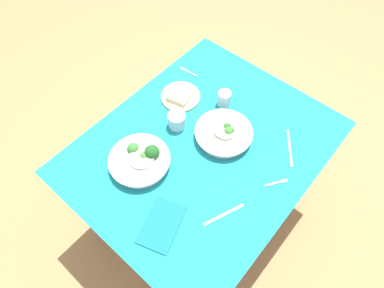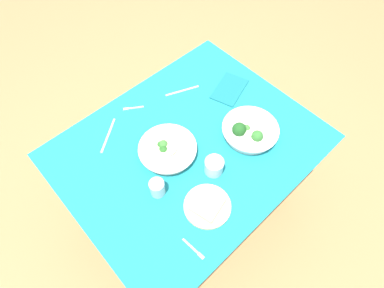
{
  "view_description": "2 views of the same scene",
  "coord_description": "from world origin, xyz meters",
  "px_view_note": "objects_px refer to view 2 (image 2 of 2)",
  "views": [
    {
      "loc": [
        -0.66,
        -0.5,
        1.97
      ],
      "look_at": [
        -0.03,
        0.05,
        0.7
      ],
      "focal_mm": 31.1,
      "sensor_mm": 36.0,
      "label": 1
    },
    {
      "loc": [
        0.51,
        0.57,
        1.93
      ],
      "look_at": [
        -0.01,
        0.01,
        0.7
      ],
      "focal_mm": 28.93,
      "sensor_mm": 36.0,
      "label": 2
    }
  ],
  "objects_px": {
    "napkin_folded_upper": "(229,89)",
    "broccoli_bowl_near": "(167,150)",
    "table_knife_left": "(108,135)",
    "bread_side_plate": "(207,205)",
    "fork_by_near_bowl": "(132,108)",
    "broccoli_bowl_far": "(249,131)",
    "water_glass_side": "(214,166)",
    "fork_by_far_bowl": "(194,250)",
    "water_glass_center": "(157,188)",
    "table_knife_right": "(182,91)"
  },
  "relations": [
    {
      "from": "broccoli_bowl_far",
      "to": "broccoli_bowl_near",
      "type": "xyz_separation_m",
      "value": [
        0.35,
        -0.19,
        -0.0
      ]
    },
    {
      "from": "fork_by_near_bowl",
      "to": "table_knife_left",
      "type": "height_order",
      "value": "same"
    },
    {
      "from": "napkin_folded_upper",
      "to": "broccoli_bowl_near",
      "type": "bearing_deg",
      "value": 8.55
    },
    {
      "from": "fork_by_near_bowl",
      "to": "bread_side_plate",
      "type": "bearing_deg",
      "value": 115.91
    },
    {
      "from": "table_knife_left",
      "to": "broccoli_bowl_far",
      "type": "bearing_deg",
      "value": 100.66
    },
    {
      "from": "bread_side_plate",
      "to": "water_glass_center",
      "type": "distance_m",
      "value": 0.22
    },
    {
      "from": "fork_by_near_bowl",
      "to": "broccoli_bowl_near",
      "type": "bearing_deg",
      "value": 117.0
    },
    {
      "from": "fork_by_far_bowl",
      "to": "table_knife_right",
      "type": "distance_m",
      "value": 0.82
    },
    {
      "from": "water_glass_center",
      "to": "fork_by_far_bowl",
      "type": "bearing_deg",
      "value": 79.58
    },
    {
      "from": "broccoli_bowl_far",
      "to": "napkin_folded_upper",
      "type": "height_order",
      "value": "broccoli_bowl_far"
    },
    {
      "from": "water_glass_side",
      "to": "table_knife_right",
      "type": "relative_size",
      "value": 0.45
    },
    {
      "from": "broccoli_bowl_near",
      "to": "water_glass_side",
      "type": "distance_m",
      "value": 0.23
    },
    {
      "from": "water_glass_center",
      "to": "table_knife_right",
      "type": "distance_m",
      "value": 0.58
    },
    {
      "from": "table_knife_right",
      "to": "water_glass_center",
      "type": "bearing_deg",
      "value": -120.17
    },
    {
      "from": "broccoli_bowl_near",
      "to": "table_knife_left",
      "type": "bearing_deg",
      "value": -60.99
    },
    {
      "from": "table_knife_right",
      "to": "napkin_folded_upper",
      "type": "bearing_deg",
      "value": -18.1
    },
    {
      "from": "water_glass_side",
      "to": "table_knife_left",
      "type": "relative_size",
      "value": 0.42
    },
    {
      "from": "fork_by_far_bowl",
      "to": "table_knife_left",
      "type": "height_order",
      "value": "same"
    },
    {
      "from": "fork_by_far_bowl",
      "to": "table_knife_right",
      "type": "relative_size",
      "value": 0.6
    },
    {
      "from": "table_knife_left",
      "to": "table_knife_right",
      "type": "relative_size",
      "value": 1.07
    },
    {
      "from": "broccoli_bowl_near",
      "to": "table_knife_left",
      "type": "distance_m",
      "value": 0.3
    },
    {
      "from": "fork_by_far_bowl",
      "to": "fork_by_near_bowl",
      "type": "xyz_separation_m",
      "value": [
        -0.25,
        -0.72,
        0.0
      ]
    },
    {
      "from": "water_glass_side",
      "to": "table_knife_right",
      "type": "height_order",
      "value": "water_glass_side"
    },
    {
      "from": "broccoli_bowl_near",
      "to": "water_glass_side",
      "type": "bearing_deg",
      "value": 113.57
    },
    {
      "from": "fork_by_far_bowl",
      "to": "table_knife_right",
      "type": "bearing_deg",
      "value": 136.62
    },
    {
      "from": "broccoli_bowl_near",
      "to": "fork_by_near_bowl",
      "type": "distance_m",
      "value": 0.32
    },
    {
      "from": "table_knife_left",
      "to": "bread_side_plate",
      "type": "bearing_deg",
      "value": 62.56
    },
    {
      "from": "broccoli_bowl_far",
      "to": "table_knife_left",
      "type": "height_order",
      "value": "broccoli_bowl_far"
    },
    {
      "from": "water_glass_side",
      "to": "fork_by_far_bowl",
      "type": "height_order",
      "value": "water_glass_side"
    },
    {
      "from": "water_glass_side",
      "to": "fork_by_far_bowl",
      "type": "distance_m",
      "value": 0.36
    },
    {
      "from": "table_knife_right",
      "to": "napkin_folded_upper",
      "type": "xyz_separation_m",
      "value": [
        -0.19,
        0.16,
        0.0
      ]
    },
    {
      "from": "broccoli_bowl_near",
      "to": "table_knife_right",
      "type": "bearing_deg",
      "value": -142.06
    },
    {
      "from": "water_glass_side",
      "to": "table_knife_left",
      "type": "height_order",
      "value": "water_glass_side"
    },
    {
      "from": "napkin_folded_upper",
      "to": "table_knife_left",
      "type": "bearing_deg",
      "value": -16.65
    },
    {
      "from": "broccoli_bowl_far",
      "to": "napkin_folded_upper",
      "type": "bearing_deg",
      "value": -118.84
    },
    {
      "from": "bread_side_plate",
      "to": "fork_by_far_bowl",
      "type": "bearing_deg",
      "value": 29.59
    },
    {
      "from": "broccoli_bowl_far",
      "to": "bread_side_plate",
      "type": "relative_size",
      "value": 1.35
    },
    {
      "from": "water_glass_center",
      "to": "fork_by_near_bowl",
      "type": "height_order",
      "value": "water_glass_center"
    },
    {
      "from": "water_glass_center",
      "to": "fork_by_far_bowl",
      "type": "relative_size",
      "value": 0.74
    },
    {
      "from": "table_knife_right",
      "to": "bread_side_plate",
      "type": "bearing_deg",
      "value": -100.68
    },
    {
      "from": "broccoli_bowl_near",
      "to": "bread_side_plate",
      "type": "bearing_deg",
      "value": 81.05
    },
    {
      "from": "water_glass_center",
      "to": "fork_by_near_bowl",
      "type": "distance_m",
      "value": 0.48
    },
    {
      "from": "water_glass_center",
      "to": "table_knife_left",
      "type": "xyz_separation_m",
      "value": [
        -0.01,
        -0.39,
        -0.04
      ]
    },
    {
      "from": "bread_side_plate",
      "to": "fork_by_far_bowl",
      "type": "height_order",
      "value": "bread_side_plate"
    },
    {
      "from": "broccoli_bowl_near",
      "to": "bread_side_plate",
      "type": "relative_size",
      "value": 1.35
    },
    {
      "from": "broccoli_bowl_near",
      "to": "fork_by_near_bowl",
      "type": "height_order",
      "value": "broccoli_bowl_near"
    },
    {
      "from": "broccoli_bowl_far",
      "to": "broccoli_bowl_near",
      "type": "bearing_deg",
      "value": -28.05
    },
    {
      "from": "fork_by_far_bowl",
      "to": "napkin_folded_upper",
      "type": "bearing_deg",
      "value": 119.49
    },
    {
      "from": "fork_by_far_bowl",
      "to": "water_glass_side",
      "type": "bearing_deg",
      "value": 118.21
    },
    {
      "from": "broccoli_bowl_near",
      "to": "table_knife_left",
      "type": "height_order",
      "value": "broccoli_bowl_near"
    }
  ]
}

